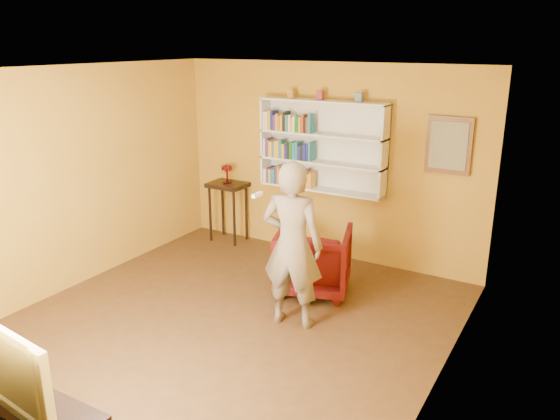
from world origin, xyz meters
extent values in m
cube|color=#422A15|center=(0.00, 0.00, -0.06)|extent=(5.30, 5.80, 0.12)
cube|color=#B48221|center=(0.00, 2.52, 1.35)|extent=(5.30, 0.04, 2.70)
cube|color=#B48221|center=(-2.27, 0.00, 1.35)|extent=(0.04, 5.80, 2.70)
cube|color=#B48221|center=(2.27, 0.00, 1.35)|extent=(0.04, 5.80, 2.70)
cube|color=silver|center=(0.00, 0.00, 2.73)|extent=(5.30, 5.80, 0.06)
cube|color=silver|center=(0.00, 2.48, 1.60)|extent=(1.80, 0.03, 1.20)
cube|color=silver|center=(-0.89, 2.35, 1.60)|extent=(0.03, 0.28, 1.20)
cube|color=silver|center=(0.89, 2.35, 1.60)|extent=(0.03, 0.28, 1.20)
cube|color=silver|center=(0.00, 2.35, 1.00)|extent=(1.80, 0.28, 0.03)
cube|color=silver|center=(0.00, 2.35, 1.38)|extent=(1.80, 0.28, 0.03)
cube|color=silver|center=(0.00, 2.35, 1.76)|extent=(1.80, 0.28, 0.03)
cube|color=silver|center=(0.00, 2.35, 2.20)|extent=(1.80, 0.28, 0.03)
cube|color=silver|center=(-0.84, 2.31, 1.11)|extent=(0.04, 0.18, 0.20)
cube|color=#4E297D|center=(-0.80, 2.31, 1.12)|extent=(0.03, 0.19, 0.22)
cube|color=orange|center=(-0.76, 2.29, 1.11)|extent=(0.03, 0.15, 0.20)
cube|color=#246E85|center=(-0.73, 2.31, 1.11)|extent=(0.03, 0.19, 0.20)
cube|color=#246E85|center=(-0.69, 2.30, 1.12)|extent=(0.04, 0.16, 0.21)
cube|color=#4E297D|center=(-0.65, 2.29, 1.14)|extent=(0.02, 0.15, 0.26)
cube|color=#A16E1D|center=(-0.61, 2.30, 1.15)|extent=(0.04, 0.15, 0.27)
cube|color=#4E297D|center=(-0.58, 2.31, 1.13)|extent=(0.02, 0.18, 0.23)
cube|color=navy|center=(-0.54, 2.30, 1.12)|extent=(0.04, 0.17, 0.21)
cube|color=#A16E1D|center=(-0.50, 2.29, 1.14)|extent=(0.02, 0.14, 0.25)
cube|color=#246E85|center=(-0.46, 2.30, 1.12)|extent=(0.04, 0.17, 0.20)
cube|color=black|center=(-0.42, 2.29, 1.13)|extent=(0.04, 0.14, 0.22)
cube|color=silver|center=(-0.37, 2.31, 1.12)|extent=(0.03, 0.19, 0.21)
cube|color=orange|center=(-0.34, 2.29, 1.13)|extent=(0.04, 0.15, 0.24)
cube|color=orange|center=(-0.30, 2.29, 1.14)|extent=(0.03, 0.14, 0.25)
cube|color=orange|center=(-0.27, 2.30, 1.12)|extent=(0.02, 0.16, 0.22)
cube|color=#16631D|center=(-0.24, 2.30, 1.12)|extent=(0.04, 0.15, 0.22)
cube|color=#4E297D|center=(-0.19, 2.31, 1.14)|extent=(0.03, 0.17, 0.26)
cube|color=orange|center=(-0.16, 2.31, 1.13)|extent=(0.04, 0.18, 0.22)
cube|color=orange|center=(-0.11, 2.29, 1.13)|extent=(0.04, 0.14, 0.23)
cube|color=silver|center=(-0.84, 2.31, 1.52)|extent=(0.03, 0.18, 0.26)
cube|color=#4E297D|center=(-0.80, 2.31, 1.52)|extent=(0.04, 0.18, 0.25)
cube|color=gold|center=(-0.76, 2.30, 1.51)|extent=(0.02, 0.16, 0.23)
cube|color=gold|center=(-0.73, 2.30, 1.50)|extent=(0.03, 0.17, 0.21)
cube|color=#246E85|center=(-0.70, 2.29, 1.51)|extent=(0.03, 0.15, 0.22)
cube|color=gold|center=(-0.66, 2.31, 1.51)|extent=(0.04, 0.19, 0.23)
cube|color=orange|center=(-0.62, 2.31, 1.52)|extent=(0.03, 0.17, 0.24)
cube|color=#246E85|center=(-0.58, 2.31, 1.52)|extent=(0.04, 0.17, 0.25)
cube|color=gold|center=(-0.54, 2.29, 1.49)|extent=(0.04, 0.14, 0.20)
cube|color=navy|center=(-0.49, 2.31, 1.49)|extent=(0.04, 0.18, 0.19)
cube|color=black|center=(-0.45, 2.31, 1.51)|extent=(0.03, 0.18, 0.22)
cube|color=#16631D|center=(-0.42, 2.30, 1.51)|extent=(0.04, 0.15, 0.24)
cube|color=#246E85|center=(-0.37, 2.31, 1.51)|extent=(0.04, 0.19, 0.23)
cube|color=#246E85|center=(-0.33, 2.30, 1.52)|extent=(0.04, 0.17, 0.25)
cube|color=navy|center=(-0.29, 2.31, 1.49)|extent=(0.04, 0.17, 0.20)
cube|color=black|center=(-0.25, 2.31, 1.50)|extent=(0.03, 0.18, 0.21)
cube|color=navy|center=(-0.21, 2.29, 1.51)|extent=(0.04, 0.14, 0.23)
cube|color=navy|center=(-0.16, 2.29, 1.52)|extent=(0.03, 0.14, 0.24)
cube|color=#246E85|center=(-0.13, 2.31, 1.52)|extent=(0.03, 0.18, 0.26)
cube|color=silver|center=(-0.85, 2.30, 1.90)|extent=(0.03, 0.16, 0.25)
cube|color=silver|center=(-0.81, 2.29, 1.90)|extent=(0.04, 0.15, 0.25)
cube|color=gold|center=(-0.76, 2.31, 1.91)|extent=(0.04, 0.18, 0.26)
cube|color=navy|center=(-0.72, 2.31, 1.90)|extent=(0.03, 0.18, 0.26)
cube|color=#4E297D|center=(-0.68, 2.30, 1.88)|extent=(0.04, 0.16, 0.21)
cube|color=gold|center=(-0.64, 2.31, 1.89)|extent=(0.03, 0.19, 0.23)
cube|color=#A16E1D|center=(-0.61, 2.30, 1.88)|extent=(0.03, 0.15, 0.21)
cube|color=orange|center=(-0.57, 2.30, 1.88)|extent=(0.03, 0.16, 0.22)
cube|color=black|center=(-0.53, 2.30, 1.91)|extent=(0.04, 0.17, 0.27)
cube|color=#246E85|center=(-0.48, 2.31, 1.89)|extent=(0.04, 0.18, 0.23)
cube|color=silver|center=(-0.44, 2.30, 1.89)|extent=(0.03, 0.17, 0.23)
cube|color=orange|center=(-0.41, 2.31, 1.87)|extent=(0.03, 0.19, 0.19)
cube|color=silver|center=(-0.37, 2.30, 1.88)|extent=(0.03, 0.15, 0.21)
cube|color=#16631D|center=(-0.33, 2.31, 1.88)|extent=(0.04, 0.19, 0.21)
cube|color=gold|center=(-0.28, 2.30, 1.88)|extent=(0.03, 0.16, 0.21)
cube|color=#A23519|center=(-0.24, 2.29, 1.90)|extent=(0.04, 0.15, 0.25)
cube|color=black|center=(-0.21, 2.29, 1.89)|extent=(0.03, 0.14, 0.22)
cube|color=#A23519|center=(-0.18, 2.31, 1.88)|extent=(0.02, 0.19, 0.22)
cube|color=#246E85|center=(-0.14, 2.29, 1.90)|extent=(0.04, 0.14, 0.26)
cube|color=#AF7D32|center=(-0.48, 2.35, 2.27)|extent=(0.08, 0.08, 0.11)
cube|color=#8A2E42|center=(-0.04, 2.35, 2.27)|extent=(0.09, 0.09, 0.12)
cube|color=slate|center=(0.51, 2.35, 2.27)|extent=(0.09, 0.09, 0.12)
cube|color=brown|center=(1.65, 2.46, 1.75)|extent=(0.55, 0.04, 0.70)
cube|color=gray|center=(1.65, 2.44, 1.75)|extent=(0.45, 0.02, 0.58)
cylinder|color=black|center=(-1.74, 2.09, 0.43)|extent=(0.04, 0.04, 0.85)
cylinder|color=black|center=(-1.29, 2.09, 0.43)|extent=(0.04, 0.04, 0.85)
cylinder|color=black|center=(-1.74, 2.41, 0.43)|extent=(0.04, 0.04, 0.85)
cylinder|color=black|center=(-1.29, 2.41, 0.43)|extent=(0.04, 0.04, 0.85)
cube|color=black|center=(-1.52, 2.25, 0.88)|extent=(0.56, 0.43, 0.06)
cylinder|color=maroon|center=(-1.52, 2.25, 0.92)|extent=(0.12, 0.12, 0.02)
cylinder|color=maroon|center=(-1.52, 2.25, 1.01)|extent=(0.03, 0.03, 0.15)
ellipsoid|color=maroon|center=(-1.52, 2.25, 1.14)|extent=(0.17, 0.17, 0.11)
cylinder|color=beige|center=(-1.43, 2.25, 1.13)|extent=(0.01, 0.01, 0.12)
cylinder|color=beige|center=(-1.45, 2.30, 1.13)|extent=(0.01, 0.01, 0.12)
cylinder|color=beige|center=(-1.50, 2.33, 1.13)|extent=(0.01, 0.01, 0.12)
cylinder|color=beige|center=(-1.56, 2.32, 1.13)|extent=(0.01, 0.01, 0.12)
cylinder|color=beige|center=(-1.59, 2.28, 1.13)|extent=(0.01, 0.01, 0.12)
cylinder|color=beige|center=(-1.59, 2.22, 1.13)|extent=(0.01, 0.01, 0.12)
cylinder|color=beige|center=(-1.56, 2.18, 1.13)|extent=(0.01, 0.01, 0.12)
cylinder|color=beige|center=(-1.50, 2.17, 1.13)|extent=(0.01, 0.01, 0.12)
cylinder|color=beige|center=(-1.45, 2.20, 1.13)|extent=(0.01, 0.01, 0.12)
imported|color=#430408|center=(0.42, 1.32, 0.40)|extent=(1.10, 1.12, 0.81)
imported|color=#6E6051|center=(0.59, 0.47, 0.91)|extent=(0.73, 0.54, 1.82)
cube|color=white|center=(0.36, 0.16, 1.50)|extent=(0.04, 0.15, 0.04)
imported|color=black|center=(-0.10, -2.25, 0.80)|extent=(1.17, 0.28, 0.67)
camera|label=1|loc=(3.18, -4.22, 2.97)|focal=35.00mm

